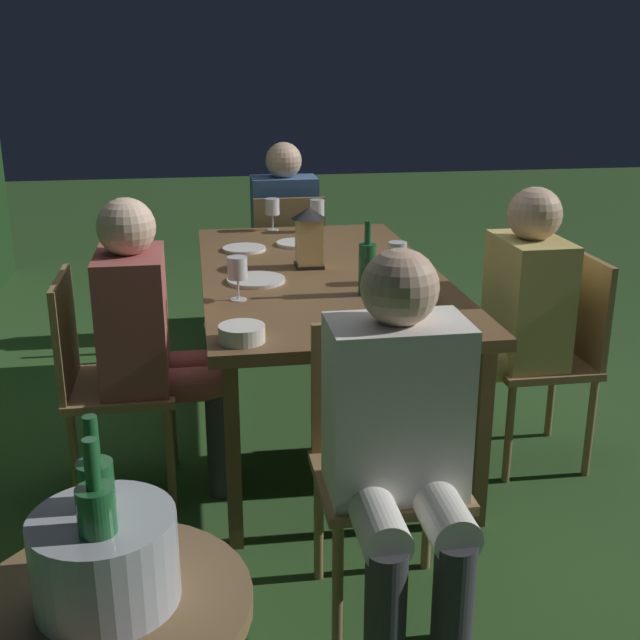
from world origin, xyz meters
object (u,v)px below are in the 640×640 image
at_px(chair_head_far, 288,260).
at_px(ice_bucket, 104,551).
at_px(plate_b, 415,319).
at_px(plate_a, 297,243).
at_px(chair_side_left_a, 554,349).
at_px(dining_table, 320,283).
at_px(plate_d, 244,249).
at_px(wine_glass_a, 397,255).
at_px(wine_glass_d, 317,209).
at_px(bowl_olives, 418,293).
at_px(chair_head_near, 383,454).
at_px(person_in_mustard, 511,316).
at_px(wine_glass_b, 272,208).
at_px(bowl_bread, 242,333).
at_px(plate_c, 256,280).
at_px(person_in_blue, 283,228).
at_px(lantern_centerpiece, 309,234).
at_px(chair_side_right_a, 102,375).
at_px(wine_glass_c, 237,270).
at_px(person_in_rust, 152,334).
at_px(person_in_cream, 401,438).

height_order(chair_head_far, ice_bucket, ice_bucket).
bearing_deg(plate_b, chair_head_far, 6.56).
bearing_deg(ice_bucket, plate_a, -14.90).
bearing_deg(chair_side_left_a, plate_b, 113.31).
bearing_deg(dining_table, plate_d, 33.56).
distance_m(wine_glass_a, wine_glass_d, 1.05).
bearing_deg(bowl_olives, plate_b, 162.06).
relative_size(chair_head_near, plate_d, 4.21).
bearing_deg(wine_glass_d, person_in_mustard, -154.74).
bearing_deg(wine_glass_b, bowl_bread, 170.88).
xyz_separation_m(dining_table, person_in_mustard, (-0.43, -0.70, -0.05)).
bearing_deg(dining_table, chair_side_left_a, -115.64).
xyz_separation_m(person_in_mustard, ice_bucket, (-1.61, 1.41, 0.15)).
height_order(wine_glass_b, plate_c, wine_glass_b).
relative_size(chair_side_left_a, chair_head_far, 1.00).
distance_m(person_in_blue, ice_bucket, 3.52).
height_order(lantern_centerpiece, bowl_bread, lantern_centerpiece).
xyz_separation_m(wine_glass_a, plate_b, (-0.50, 0.06, -0.11)).
relative_size(chair_side_right_a, wine_glass_c, 5.15).
bearing_deg(chair_side_right_a, plate_c, -63.01).
xyz_separation_m(chair_head_near, wine_glass_d, (2.02, -0.11, 0.37)).
height_order(chair_side_right_a, chair_head_far, same).
bearing_deg(dining_table, person_in_rust, 121.53).
bearing_deg(wine_glass_c, plate_d, -5.44).
relative_size(dining_table, plate_a, 9.40).
distance_m(person_in_mustard, ice_bucket, 2.15).
height_order(dining_table, wine_glass_d, wine_glass_d).
relative_size(chair_side_right_a, wine_glass_d, 5.15).
bearing_deg(bowl_olives, wine_glass_c, 81.05).
relative_size(plate_c, ice_bucket, 0.70).
relative_size(wine_glass_b, plate_d, 0.82).
height_order(person_in_blue, bowl_bread, person_in_blue).
bearing_deg(person_in_blue, person_in_mustard, -159.03).
relative_size(chair_head_far, wine_glass_a, 5.15).
xyz_separation_m(person_in_blue, ice_bucket, (-3.44, 0.71, 0.15)).
bearing_deg(plate_a, bowl_olives, -161.42).
height_order(person_in_blue, wine_glass_b, person_in_blue).
distance_m(chair_head_near, wine_glass_d, 2.06).
bearing_deg(plate_c, bowl_bread, 171.64).
bearing_deg(chair_head_far, plate_b, -173.44).
bearing_deg(person_in_cream, person_in_rust, 35.89).
bearing_deg(dining_table, plate_b, -162.94).
relative_size(lantern_centerpiece, plate_d, 1.28).
height_order(wine_glass_c, bowl_bread, wine_glass_c).
distance_m(wine_glass_c, bowl_bread, 0.48).
relative_size(person_in_rust, person_in_mustard, 1.00).
height_order(wine_glass_b, plate_d, wine_glass_b).
xyz_separation_m(dining_table, person_in_blue, (1.40, 0.00, -0.05)).
relative_size(person_in_rust, plate_c, 4.77).
xyz_separation_m(person_in_blue, plate_b, (-2.12, -0.22, 0.11)).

